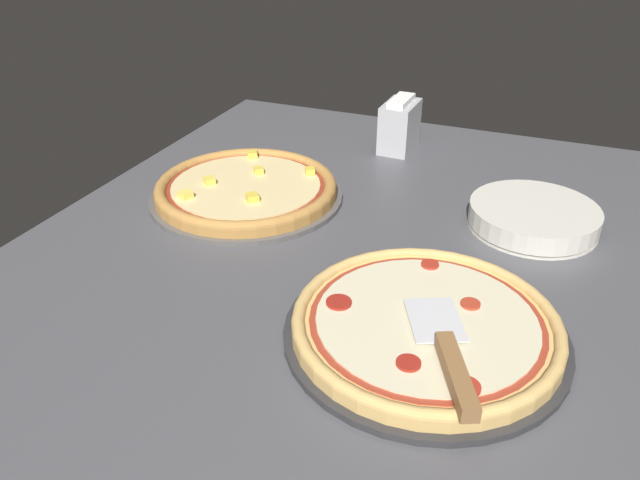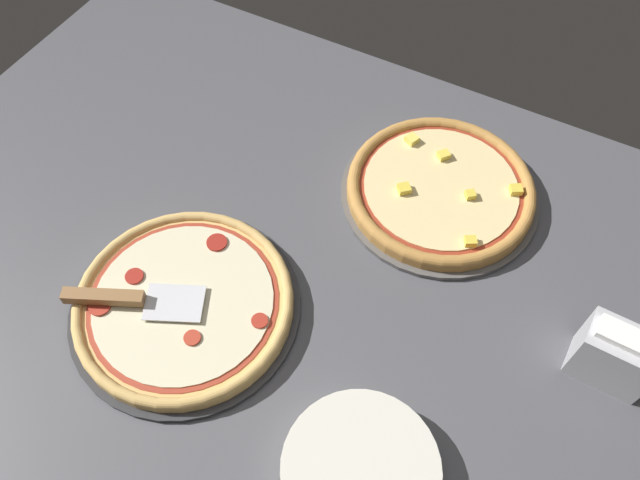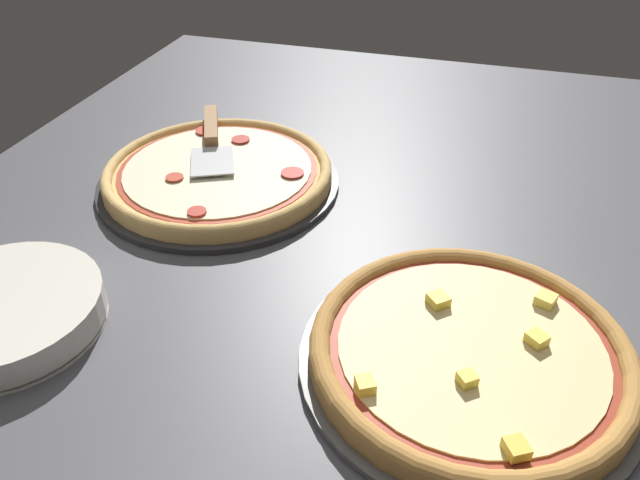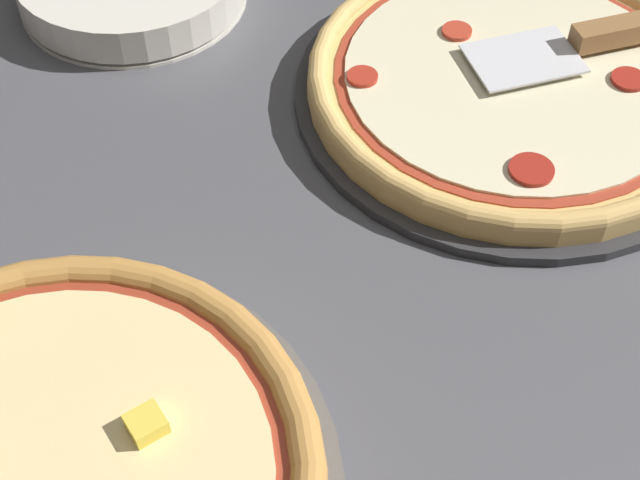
# 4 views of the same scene
# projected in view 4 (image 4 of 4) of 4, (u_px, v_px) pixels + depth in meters

# --- Properties ---
(ground_plane) EXTENTS (1.55, 1.15, 0.04)m
(ground_plane) POSITION_uv_depth(u_px,v_px,m) (411.00, 233.00, 0.73)
(ground_plane) COLOR #4C4C51
(pizza_pan_front) EXTENTS (0.39, 0.39, 0.01)m
(pizza_pan_front) POSITION_uv_depth(u_px,v_px,m) (509.00, 95.00, 0.81)
(pizza_pan_front) COLOR #2D2D30
(pizza_pan_front) RESTS_ON ground_plane
(pizza_front) EXTENTS (0.37, 0.37, 0.03)m
(pizza_front) POSITION_uv_depth(u_px,v_px,m) (513.00, 79.00, 0.79)
(pizza_front) COLOR #DBAD60
(pizza_front) RESTS_ON pizza_pan_front
(serving_spatula) EXTENTS (0.23, 0.14, 0.02)m
(serving_spatula) POSITION_uv_depth(u_px,v_px,m) (617.00, 33.00, 0.80)
(serving_spatula) COLOR silver
(serving_spatula) RESTS_ON pizza_front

